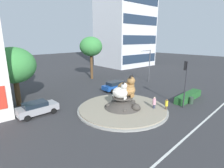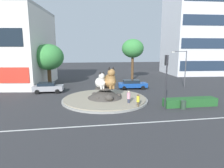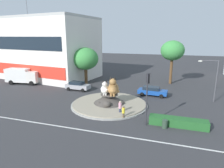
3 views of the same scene
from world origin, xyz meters
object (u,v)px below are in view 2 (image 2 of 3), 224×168
(pedestrian_pink_shirt, at_px, (129,98))
(hatchback_near_shophouse, at_px, (132,84))
(traffic_light_mast, at_px, (166,72))
(litter_bin, at_px, (183,105))
(second_tree_near_tower, at_px, (48,57))
(pedestrian_yellow_shirt, at_px, (138,101))
(streetlight_arm, at_px, (184,66))
(sedan_on_far_lane, at_px, (48,87))
(office_tower, at_px, (198,14))
(broadleaf_tree_behind_island, at_px, (133,49))
(cat_statue_tabby, at_px, (110,80))
(cat_statue_white, at_px, (101,82))

(pedestrian_pink_shirt, height_order, hatchback_near_shophouse, pedestrian_pink_shirt)
(traffic_light_mast, xyz_separation_m, litter_bin, (2.00, -0.24, -3.47))
(second_tree_near_tower, relative_size, hatchback_near_shophouse, 1.55)
(pedestrian_yellow_shirt, xyz_separation_m, litter_bin, (4.70, -0.92, -0.38))
(streetlight_arm, distance_m, pedestrian_yellow_shirt, 14.89)
(sedan_on_far_lane, bearing_deg, second_tree_near_tower, 97.93)
(office_tower, relative_size, pedestrian_yellow_shirt, 19.91)
(pedestrian_yellow_shirt, xyz_separation_m, sedan_on_far_lane, (-10.88, 9.57, -0.03))
(broadleaf_tree_behind_island, height_order, litter_bin, broadleaf_tree_behind_island)
(cat_statue_tabby, bearing_deg, pedestrian_pink_shirt, 21.08)
(cat_statue_white, relative_size, hatchback_near_shophouse, 0.49)
(cat_statue_white, xyz_separation_m, pedestrian_pink_shirt, (2.89, -2.62, -1.45))
(cat_statue_white, bearing_deg, second_tree_near_tower, -160.57)
(streetlight_arm, relative_size, pedestrian_yellow_shirt, 3.88)
(traffic_light_mast, relative_size, pedestrian_yellow_shirt, 3.59)
(litter_bin, bearing_deg, office_tower, 55.99)
(broadleaf_tree_behind_island, relative_size, sedan_on_far_lane, 1.99)
(broadleaf_tree_behind_island, bearing_deg, traffic_light_mast, -95.63)
(pedestrian_yellow_shirt, height_order, litter_bin, pedestrian_yellow_shirt)
(cat_statue_white, distance_m, sedan_on_far_lane, 9.41)
(cat_statue_tabby, bearing_deg, broadleaf_tree_behind_island, 143.99)
(second_tree_near_tower, bearing_deg, traffic_light_mast, -46.42)
(cat_statue_tabby, relative_size, hatchback_near_shophouse, 0.60)
(streetlight_arm, relative_size, sedan_on_far_lane, 1.42)
(office_tower, bearing_deg, streetlight_arm, -122.70)
(pedestrian_pink_shirt, bearing_deg, second_tree_near_tower, -0.31)
(traffic_light_mast, distance_m, pedestrian_yellow_shirt, 4.16)
(pedestrian_yellow_shirt, distance_m, litter_bin, 4.81)
(cat_statue_white, height_order, pedestrian_pink_shirt, cat_statue_white)
(second_tree_near_tower, bearing_deg, sedan_on_far_lane, -83.70)
(traffic_light_mast, relative_size, sedan_on_far_lane, 1.32)
(cat_statue_white, height_order, traffic_light_mast, traffic_light_mast)
(cat_statue_tabby, height_order, litter_bin, cat_statue_tabby)
(hatchback_near_shophouse, bearing_deg, broadleaf_tree_behind_island, 78.76)
(litter_bin, bearing_deg, pedestrian_pink_shirt, 158.98)
(traffic_light_mast, height_order, second_tree_near_tower, second_tree_near_tower)
(cat_statue_white, bearing_deg, office_tower, 113.51)
(broadleaf_tree_behind_island, bearing_deg, second_tree_near_tower, -160.73)
(traffic_light_mast, bearing_deg, cat_statue_tabby, 56.75)
(broadleaf_tree_behind_island, bearing_deg, hatchback_near_shophouse, -105.13)
(second_tree_near_tower, xyz_separation_m, streetlight_arm, (22.12, -4.20, -1.37))
(cat_statue_tabby, distance_m, sedan_on_far_lane, 10.34)
(second_tree_near_tower, bearing_deg, pedestrian_yellow_shirt, -51.13)
(second_tree_near_tower, bearing_deg, cat_statue_white, -53.09)
(office_tower, xyz_separation_m, litter_bin, (-19.49, -28.87, -15.25))
(traffic_light_mast, bearing_deg, streetlight_arm, -29.17)
(traffic_light_mast, height_order, sedan_on_far_lane, traffic_light_mast)
(broadleaf_tree_behind_island, bearing_deg, office_tower, 22.85)
(pedestrian_pink_shirt, xyz_separation_m, hatchback_near_shophouse, (2.88, 9.07, -0.12))
(pedestrian_yellow_shirt, xyz_separation_m, hatchback_near_shophouse, (2.15, 10.24, -0.05))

